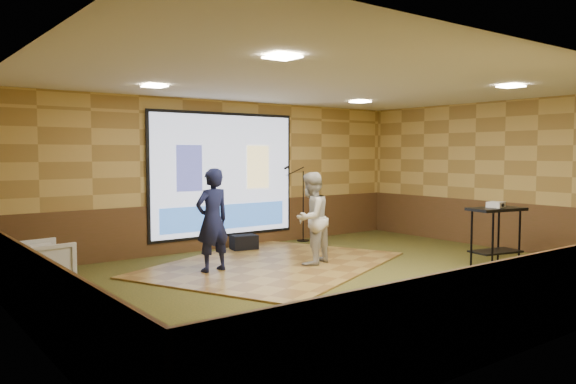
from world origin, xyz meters
TOP-DOWN VIEW (x-y plane):
  - ground at (0.00, 0.00)m, footprint 9.00×9.00m
  - room_shell at (0.00, 0.00)m, footprint 9.04×7.04m
  - wainscot_back at (0.00, 3.48)m, footprint 9.00×0.04m
  - wainscot_front at (0.00, -3.48)m, footprint 9.00×0.04m
  - wainscot_left at (-4.48, 0.00)m, footprint 0.04×7.00m
  - wainscot_right at (4.48, 0.00)m, footprint 0.04×7.00m
  - projector_screen at (0.00, 3.44)m, footprint 3.32×0.06m
  - downlight_nw at (-2.20, 1.80)m, footprint 0.32×0.32m
  - downlight_ne at (2.20, 1.80)m, footprint 0.32×0.32m
  - downlight_sw at (-2.20, -1.50)m, footprint 0.32×0.32m
  - downlight_se at (2.20, -1.50)m, footprint 0.32×0.32m
  - dance_floor at (-0.25, 1.42)m, footprint 5.23×4.70m
  - player_left at (-1.38, 1.51)m, footprint 0.64×0.46m
  - player_right at (0.26, 1.00)m, footprint 0.93×0.83m
  - av_table at (2.79, -0.93)m, footprint 0.96×0.50m
  - projector at (2.83, -0.89)m, footprint 0.33×0.29m
  - mic_stand at (1.81, 3.21)m, footprint 0.65×0.27m
  - banquet_chair at (-3.82, 2.17)m, footprint 0.85×0.84m
  - duffel_bag at (0.15, 2.95)m, footprint 0.56×0.42m

SIDE VIEW (x-z plane):
  - ground at x=0.00m, z-range 0.00..0.00m
  - dance_floor at x=-0.25m, z-range 0.00..0.03m
  - duffel_bag at x=0.15m, z-range 0.00..0.31m
  - banquet_chair at x=-3.82m, z-range 0.00..0.68m
  - wainscot_back at x=0.00m, z-range 0.00..0.95m
  - wainscot_front at x=0.00m, z-range 0.00..0.95m
  - wainscot_left at x=-4.48m, z-range 0.00..0.95m
  - wainscot_right at x=4.48m, z-range 0.00..0.95m
  - mic_stand at x=1.81m, z-range -0.34..1.33m
  - av_table at x=2.79m, z-range 0.21..1.22m
  - player_right at x=0.26m, z-range 0.03..1.62m
  - player_left at x=-1.38m, z-range 0.03..1.70m
  - projector at x=2.83m, z-range 1.01..1.10m
  - projector_screen at x=0.00m, z-range 0.21..2.73m
  - room_shell at x=0.00m, z-range 0.58..3.60m
  - downlight_nw at x=-2.20m, z-range 2.96..2.98m
  - downlight_ne at x=2.20m, z-range 2.96..2.98m
  - downlight_sw at x=-2.20m, z-range 2.96..2.98m
  - downlight_se at x=2.20m, z-range 2.96..2.98m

